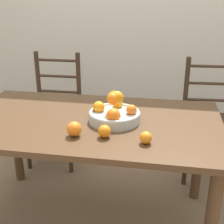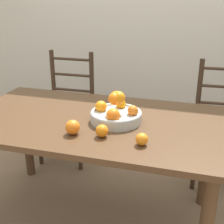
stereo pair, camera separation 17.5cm
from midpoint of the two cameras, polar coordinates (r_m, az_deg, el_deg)
name	(u,v)px [view 1 (the left image)]	position (r m, az deg, el deg)	size (l,w,h in m)	color
ground_plane	(93,218)	(2.30, -5.79, -18.82)	(12.00, 12.00, 0.00)	#7F664C
wall_back	(125,9)	(3.22, 0.74, 18.34)	(8.00, 0.06, 2.60)	beige
dining_table	(91,134)	(1.94, -6.51, -4.12)	(1.58, 0.90, 0.75)	#4C331E
fruit_bowl	(115,112)	(1.85, -2.25, -0.14)	(0.31, 0.31, 0.19)	#B2B7B2
orange_loose_0	(146,138)	(1.60, 3.09, -4.79)	(0.06, 0.06, 0.06)	orange
orange_loose_1	(104,131)	(1.66, -4.42, -3.60)	(0.07, 0.07, 0.07)	orange
orange_loose_2	(74,129)	(1.69, -9.89, -3.14)	(0.08, 0.08, 0.08)	orange
chair_left	(55,112)	(2.84, -12.10, 0.05)	(0.43, 0.41, 0.97)	#382619
chair_right	(209,122)	(2.66, 15.51, -1.78)	(0.44, 0.43, 0.97)	#382619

